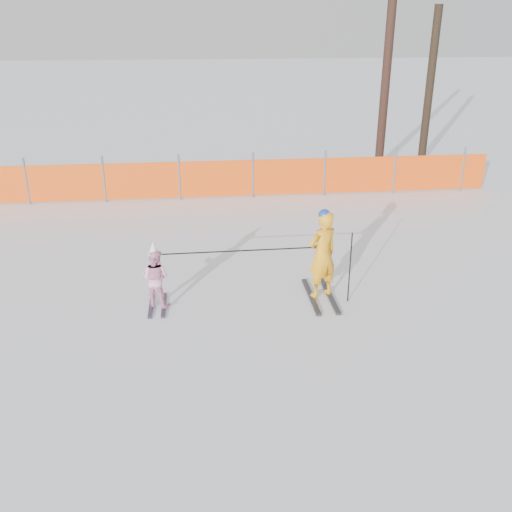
{
  "coord_description": "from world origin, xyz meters",
  "views": [
    {
      "loc": [
        -0.93,
        -8.13,
        4.69
      ],
      "look_at": [
        0.0,
        0.5,
        1.0
      ],
      "focal_mm": 40.0,
      "sensor_mm": 36.0,
      "label": 1
    }
  ],
  "objects": [
    {
      "name": "ski_poles",
      "position": [
        0.38,
        0.76,
        0.87
      ],
      "size": [
        3.23,
        0.22,
        1.29
      ],
      "color": "black",
      "rests_on": "ground"
    },
    {
      "name": "tree_trunks",
      "position": [
        5.9,
        10.31,
        2.85
      ],
      "size": [
        2.08,
        1.12,
        6.23
      ],
      "color": "#311D15",
      "rests_on": "ground"
    },
    {
      "name": "child",
      "position": [
        -1.69,
        0.8,
        0.55
      ],
      "size": [
        0.62,
        0.9,
        1.21
      ],
      "color": "black",
      "rests_on": "ground"
    },
    {
      "name": "safety_fence",
      "position": [
        -1.08,
        7.02,
        0.56
      ],
      "size": [
        16.69,
        0.06,
        1.25
      ],
      "color": "#595960",
      "rests_on": "ground"
    },
    {
      "name": "ground",
      "position": [
        0.0,
        0.0,
        0.0
      ],
      "size": [
        120.0,
        120.0,
        0.0
      ],
      "primitive_type": "plane",
      "color": "white",
      "rests_on": "ground"
    },
    {
      "name": "adult",
      "position": [
        1.2,
        0.84,
        0.83
      ],
      "size": [
        0.68,
        1.4,
        1.66
      ],
      "color": "black",
      "rests_on": "ground"
    }
  ]
}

